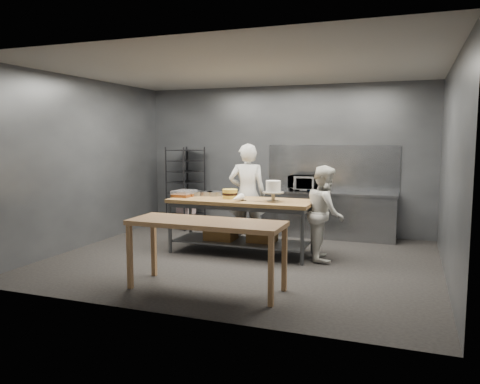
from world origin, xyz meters
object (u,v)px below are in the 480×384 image
(work_table, at_px, (240,220))
(speed_rack, at_px, (186,188))
(chef_behind, at_px, (247,195))
(layer_cake, at_px, (230,194))
(chef_right, at_px, (325,213))
(microwave, at_px, (303,183))
(frosted_cake_stand, at_px, (273,188))
(near_counter, at_px, (206,227))

(work_table, height_order, speed_rack, speed_rack)
(chef_behind, distance_m, layer_cake, 0.63)
(speed_rack, relative_size, chef_right, 1.16)
(chef_behind, height_order, microwave, chef_behind)
(speed_rack, distance_m, chef_right, 3.68)
(microwave, height_order, layer_cake, microwave)
(work_table, xyz_separation_m, speed_rack, (-1.88, 1.72, 0.28))
(work_table, relative_size, chef_right, 1.59)
(speed_rack, xyz_separation_m, chef_behind, (1.79, -1.07, 0.07))
(chef_behind, bearing_deg, work_table, 82.67)
(chef_right, distance_m, frosted_cake_stand, 0.91)
(work_table, bearing_deg, chef_behind, 98.41)
(frosted_cake_stand, bearing_deg, speed_rack, 144.09)
(microwave, bearing_deg, layer_cake, -116.08)
(chef_behind, distance_m, chef_right, 1.62)
(microwave, bearing_deg, frosted_cake_stand, -92.12)
(near_counter, height_order, chef_right, chef_right)
(speed_rack, height_order, chef_right, speed_rack)
(layer_cake, bearing_deg, frosted_cake_stand, -8.17)
(chef_behind, relative_size, microwave, 3.40)
(microwave, relative_size, layer_cake, 2.13)
(layer_cake, bearing_deg, near_counter, -77.12)
(speed_rack, height_order, chef_behind, chef_behind)
(work_table, height_order, chef_right, chef_right)
(work_table, bearing_deg, microwave, 69.42)
(chef_behind, xyz_separation_m, chef_right, (1.51, -0.56, -0.17))
(near_counter, bearing_deg, chef_behind, 97.85)
(chef_behind, height_order, chef_right, chef_behind)
(speed_rack, bearing_deg, chef_behind, -30.82)
(work_table, distance_m, chef_right, 1.43)
(near_counter, xyz_separation_m, frosted_cake_stand, (0.34, 1.86, 0.32))
(microwave, bearing_deg, chef_right, -66.59)
(speed_rack, xyz_separation_m, microwave, (2.56, 0.08, 0.19))
(chef_right, xyz_separation_m, frosted_cake_stand, (-0.81, -0.18, 0.38))
(speed_rack, xyz_separation_m, layer_cake, (1.69, -1.69, 0.14))
(near_counter, bearing_deg, microwave, 83.71)
(frosted_cake_stand, bearing_deg, chef_right, 12.29)
(chef_behind, bearing_deg, frosted_cake_stand, 117.89)
(chef_behind, relative_size, frosted_cake_stand, 5.41)
(chef_right, relative_size, frosted_cake_stand, 4.44)
(chef_right, bearing_deg, frosted_cake_stand, 88.07)
(layer_cake, bearing_deg, speed_rack, 135.09)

